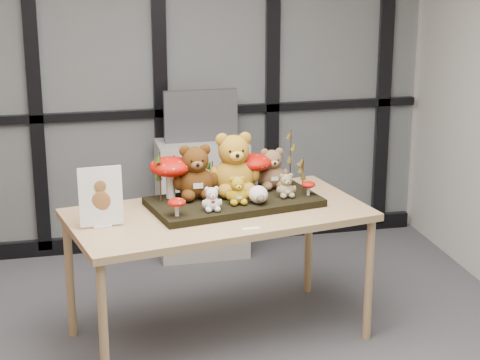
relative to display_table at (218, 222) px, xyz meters
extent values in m
plane|color=#AEACA5|center=(-0.55, 1.63, 0.66)|extent=(5.00, 0.00, 5.00)
cube|color=#2D383F|center=(-0.55, 1.60, 0.66)|extent=(4.90, 0.02, 2.70)
cube|color=black|center=(-0.55, 1.60, -0.68)|extent=(4.90, 0.06, 0.12)
cube|color=black|center=(-0.55, 1.60, 0.31)|extent=(4.90, 0.06, 0.06)
cube|color=black|center=(-1.00, 1.60, 0.66)|extent=(0.10, 0.06, 2.70)
cube|color=black|center=(-0.10, 1.60, 0.66)|extent=(0.10, 0.06, 2.70)
cube|color=black|center=(0.75, 1.60, 0.66)|extent=(0.10, 0.06, 2.70)
cube|color=black|center=(1.65, 1.60, 0.66)|extent=(0.10, 0.06, 2.70)
cube|color=tan|center=(0.00, 0.00, 0.04)|extent=(1.84, 1.16, 0.04)
cylinder|color=tan|center=(-0.72, -0.52, -0.36)|extent=(0.05, 0.05, 0.76)
cylinder|color=tan|center=(-0.86, 0.22, -0.36)|extent=(0.05, 0.05, 0.76)
cylinder|color=tan|center=(0.86, -0.22, -0.36)|extent=(0.05, 0.05, 0.76)
cylinder|color=tan|center=(0.72, 0.52, -0.36)|extent=(0.05, 0.05, 0.76)
cube|color=black|center=(0.11, 0.09, 0.09)|extent=(1.06, 0.67, 0.04)
cube|color=silver|center=(-0.67, -0.11, 0.07)|extent=(0.10, 0.07, 0.01)
cube|color=white|center=(-0.67, -0.11, 0.24)|extent=(0.24, 0.05, 0.33)
ellipsoid|color=brown|center=(-0.67, -0.12, 0.21)|extent=(0.11, 0.01, 0.12)
ellipsoid|color=brown|center=(-0.67, -0.12, 0.30)|extent=(0.07, 0.01, 0.07)
cube|color=white|center=(0.12, -0.33, 0.07)|extent=(0.10, 0.03, 0.00)
cube|color=#ACA49A|center=(0.16, 1.37, -0.30)|extent=(0.65, 0.38, 0.87)
cube|color=#46494E|center=(0.16, 1.39, 0.32)|extent=(0.53, 0.06, 0.38)
cube|color=black|center=(0.16, 1.36, 0.32)|extent=(0.47, 0.00, 0.31)
camera|label=1|loc=(-0.94, -4.66, 1.69)|focal=65.00mm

